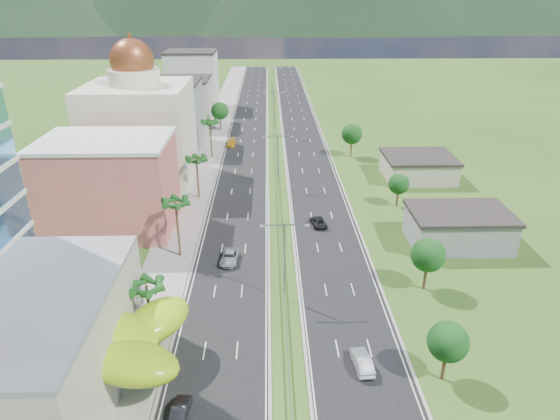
{
  "coord_description": "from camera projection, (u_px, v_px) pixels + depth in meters",
  "views": [
    {
      "loc": [
        -1.92,
        -44.96,
        37.41
      ],
      "look_at": [
        -0.26,
        23.01,
        7.0
      ],
      "focal_mm": 32.0,
      "sensor_mm": 36.0,
      "label": 1
    }
  ],
  "objects": [
    {
      "name": "pink_shophouse",
      "position": [
        110.0,
        187.0,
        81.86
      ],
      "size": [
        20.0,
        15.0,
        15.0
      ],
      "primitive_type": "cube",
      "color": "#C95F52",
      "rests_on": "ground"
    },
    {
      "name": "midrise_grey",
      "position": [
        168.0,
        115.0,
        125.48
      ],
      "size": [
        16.0,
        15.0,
        16.0
      ],
      "primitive_type": "cube",
      "color": "gray",
      "rests_on": "ground"
    },
    {
      "name": "midrise_white",
      "position": [
        192.0,
        81.0,
        166.14
      ],
      "size": [
        16.0,
        15.0,
        18.0
      ],
      "primitive_type": "cube",
      "color": "silver",
      "rests_on": "ground"
    },
    {
      "name": "ground",
      "position": [
        287.0,
        349.0,
        56.34
      ],
      "size": [
        500.0,
        500.0,
        0.0
      ],
      "primitive_type": "plane",
      "color": "#2D5119",
      "rests_on": "ground"
    },
    {
      "name": "shed_far",
      "position": [
        418.0,
        168.0,
        106.31
      ],
      "size": [
        14.0,
        12.0,
        4.4
      ],
      "primitive_type": "cube",
      "color": "#BEB49C",
      "rests_on": "ground"
    },
    {
      "name": "leafy_tree_rd",
      "position": [
        352.0,
        134.0,
        118.35
      ],
      "size": [
        4.9,
        4.9,
        8.05
      ],
      "color": "#47301C",
      "rests_on": "ground"
    },
    {
      "name": "leafy_tree_ra",
      "position": [
        448.0,
        342.0,
        50.19
      ],
      "size": [
        4.2,
        4.2,
        6.9
      ],
      "color": "#47301C",
      "rests_on": "ground"
    },
    {
      "name": "midrise_beige",
      "position": [
        182.0,
        103.0,
        146.17
      ],
      "size": [
        16.0,
        15.0,
        13.0
      ],
      "primitive_type": "cube",
      "color": "#BEB49C",
      "rests_on": "ground"
    },
    {
      "name": "mountain_ridge",
      "position": [
        333.0,
        31.0,
        468.34
      ],
      "size": [
        860.0,
        140.0,
        90.0
      ],
      "primitive_type": null,
      "color": "black",
      "rests_on": "ground"
    },
    {
      "name": "streetlight_median_c",
      "position": [
        278.0,
        156.0,
        99.22
      ],
      "size": [
        6.04,
        0.25,
        11.0
      ],
      "color": "gray",
      "rests_on": "ground"
    },
    {
      "name": "streetlight_median_d",
      "position": [
        275.0,
        107.0,
        140.28
      ],
      "size": [
        6.04,
        0.25,
        11.0
      ],
      "color": "gray",
      "rests_on": "ground"
    },
    {
      "name": "palm_tree_d",
      "position": [
        196.0,
        161.0,
        93.98
      ],
      "size": [
        3.6,
        3.6,
        8.6
      ],
      "color": "#47301C",
      "rests_on": "ground"
    },
    {
      "name": "road_left",
      "position": [
        248.0,
        135.0,
        138.3
      ],
      "size": [
        11.0,
        260.0,
        0.04
      ],
      "primitive_type": "cube",
      "color": "black",
      "rests_on": "ground"
    },
    {
      "name": "palm_tree_c",
      "position": [
        176.0,
        204.0,
        72.6
      ],
      "size": [
        3.6,
        3.6,
        9.6
      ],
      "color": "#47301C",
      "rests_on": "ground"
    },
    {
      "name": "shed_near",
      "position": [
        458.0,
        229.0,
        78.76
      ],
      "size": [
        15.0,
        10.0,
        5.0
      ],
      "primitive_type": "cube",
      "color": "gray",
      "rests_on": "ground"
    },
    {
      "name": "palm_tree_b",
      "position": [
        147.0,
        289.0,
        54.94
      ],
      "size": [
        3.6,
        3.6,
        8.1
      ],
      "color": "#47301C",
      "rests_on": "ground"
    },
    {
      "name": "sidewalk_left",
      "position": [
        214.0,
        135.0,
        138.07
      ],
      "size": [
        7.0,
        260.0,
        0.12
      ],
      "primitive_type": "cube",
      "color": "gray",
      "rests_on": "ground"
    },
    {
      "name": "palm_tree_e",
      "position": [
        210.0,
        124.0,
        116.48
      ],
      "size": [
        3.6,
        3.6,
        9.4
      ],
      "color": "#47301C",
      "rests_on": "ground"
    },
    {
      "name": "streetlight_median_e",
      "position": [
        273.0,
        80.0,
        181.35
      ],
      "size": [
        6.04,
        0.25,
        11.0
      ],
      "color": "gray",
      "rests_on": "ground"
    },
    {
      "name": "car_yellow_far_left",
      "position": [
        231.0,
        143.0,
        128.64
      ],
      "size": [
        2.24,
        5.23,
        1.5
      ],
      "primitive_type": "imported",
      "rotation": [
        0.0,
        0.0,
        -0.03
      ],
      "color": "gold",
      "rests_on": "road_left"
    },
    {
      "name": "road_right",
      "position": [
        302.0,
        134.0,
        138.63
      ],
      "size": [
        11.0,
        260.0,
        0.04
      ],
      "primitive_type": "cube",
      "color": "black",
      "rests_on": "ground"
    },
    {
      "name": "streetlight_median_b",
      "position": [
        285.0,
        254.0,
        62.71
      ],
      "size": [
        6.04,
        0.25,
        11.0
      ],
      "color": "gray",
      "rests_on": "ground"
    },
    {
      "name": "leafy_tree_rc",
      "position": [
        399.0,
        184.0,
        91.55
      ],
      "size": [
        3.85,
        3.85,
        6.33
      ],
      "color": "#47301C",
      "rests_on": "ground"
    },
    {
      "name": "car_silver_mid_left",
      "position": [
        230.0,
        257.0,
        74.01
      ],
      "size": [
        2.86,
        5.44,
        1.46
      ],
      "primitive_type": "imported",
      "rotation": [
        0.0,
        0.0,
        -0.09
      ],
      "color": "#95979C",
      "rests_on": "road_left"
    },
    {
      "name": "lime_canopy",
      "position": [
        91.0,
        339.0,
        50.2
      ],
      "size": [
        18.0,
        15.0,
        7.4
      ],
      "color": "#99C813",
      "rests_on": "ground"
    },
    {
      "name": "leafy_tree_lfar",
      "position": [
        220.0,
        111.0,
        140.41
      ],
      "size": [
        4.9,
        4.9,
        8.05
      ],
      "color": "#47301C",
      "rests_on": "ground"
    },
    {
      "name": "domed_building",
      "position": [
        140.0,
        128.0,
        101.27
      ],
      "size": [
        20.0,
        20.0,
        28.7
      ],
      "color": "beige",
      "rests_on": "ground"
    },
    {
      "name": "car_dark_left",
      "position": [
        179.0,
        413.0,
        46.94
      ],
      "size": [
        1.92,
        4.37,
        1.4
      ],
      "primitive_type": "imported",
      "rotation": [
        0.0,
        0.0,
        -0.11
      ],
      "color": "black",
      "rests_on": "road_left"
    },
    {
      "name": "leafy_tree_rb",
      "position": [
        428.0,
        255.0,
        65.61
      ],
      "size": [
        4.55,
        4.55,
        7.47
      ],
      "color": "#47301C",
      "rests_on": "ground"
    },
    {
      "name": "median_guardrail",
      "position": [
        276.0,
        152.0,
        121.79
      ],
      "size": [
        0.1,
        216.06,
        0.76
      ],
      "color": "gray",
      "rests_on": "ground"
    },
    {
      "name": "car_dark_far_right",
      "position": [
        318.0,
        222.0,
        85.46
      ],
      "size": [
        2.92,
        5.01,
        1.31
      ],
      "primitive_type": "imported",
      "rotation": [
        0.0,
        0.0,
        3.31
      ],
      "color": "black",
      "rests_on": "road_right"
    },
    {
      "name": "car_silver_right",
      "position": [
        362.0,
        361.0,
        53.37
      ],
      "size": [
        2.08,
        4.84,
        1.55
      ],
      "primitive_type": "imported",
      "rotation": [
        0.0,
        0.0,
        3.24
      ],
      "color": "#B5B9BD",
      "rests_on": "road_right"
    }
  ]
}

